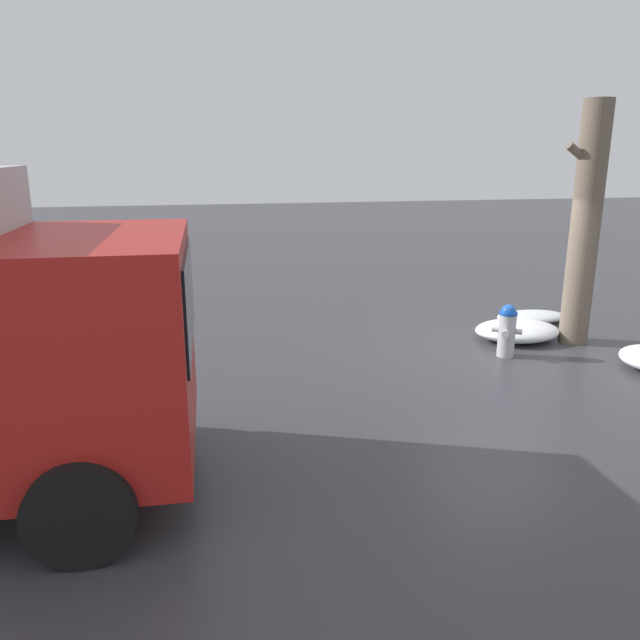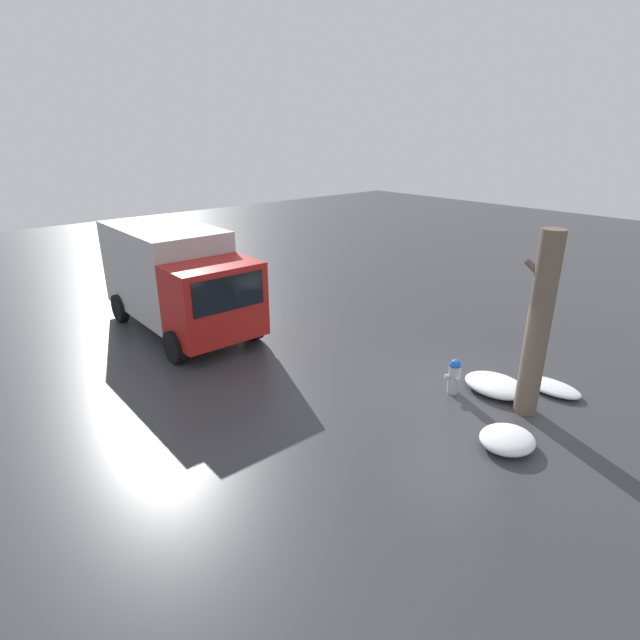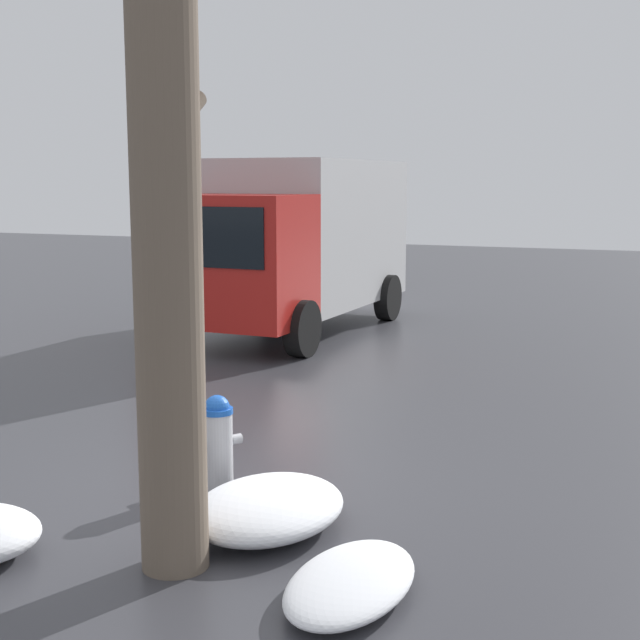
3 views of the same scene
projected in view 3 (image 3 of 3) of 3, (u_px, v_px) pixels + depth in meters
ground_plane at (218, 489)px, 8.01m from camera, size 60.00×60.00×0.00m
fire_hydrant at (217, 441)px, 7.95m from camera, size 0.45×0.40×0.87m
tree_trunk at (169, 285)px, 6.10m from camera, size 0.73×0.48×4.06m
delivery_truck at (293, 239)px, 16.27m from camera, size 6.12×2.83×3.11m
snow_pile_curbside at (351, 582)px, 5.94m from camera, size 1.40×0.78×0.20m
snow_pile_by_tree at (268, 508)px, 7.10m from camera, size 1.50×1.15×0.33m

